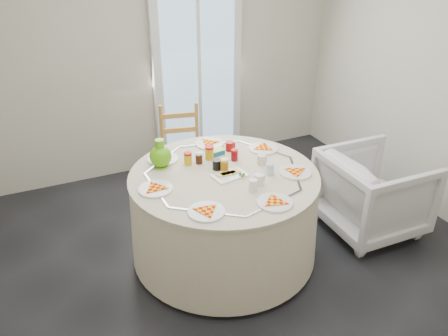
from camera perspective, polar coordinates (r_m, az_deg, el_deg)
name	(u,v)px	position (r m, az deg, el deg)	size (l,w,h in m)	color
floor	(244,267)	(3.59, 2.66, -12.83)	(4.00, 4.00, 0.00)	black
wall_back	(159,51)	(4.70, -8.45, 14.89)	(4.00, 0.02, 2.60)	#BCB5A3
glass_door	(198,72)	(4.83, -3.43, 12.45)	(1.00, 0.08, 2.10)	silver
table	(224,215)	(3.51, 0.00, -6.14)	(1.49, 1.49, 0.75)	beige
wooden_chair	(183,152)	(4.31, -5.44, 2.13)	(0.41, 0.39, 0.91)	#AB8239
armchair	(373,190)	(4.02, 18.89, -2.75)	(0.78, 0.73, 0.80)	silver
place_settings	(224,171)	(3.30, 0.00, -0.46)	(1.33, 1.33, 0.02)	white
jar_cluster	(210,155)	(3.44, -1.80, 1.73)	(0.42, 0.21, 0.12)	#8A5712
butter_tub	(217,151)	(3.59, -0.93, 2.27)	(0.11, 0.08, 0.05)	#0B658A
green_pitcher	(160,153)	(3.40, -8.32, 2.00)	(0.17, 0.17, 0.22)	#56B00E
cheese_platter	(229,174)	(3.27, 0.71, -0.75)	(0.25, 0.16, 0.03)	white
mugs_glasses	(245,164)	(3.32, 2.77, 0.47)	(0.52, 0.52, 0.10)	gray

